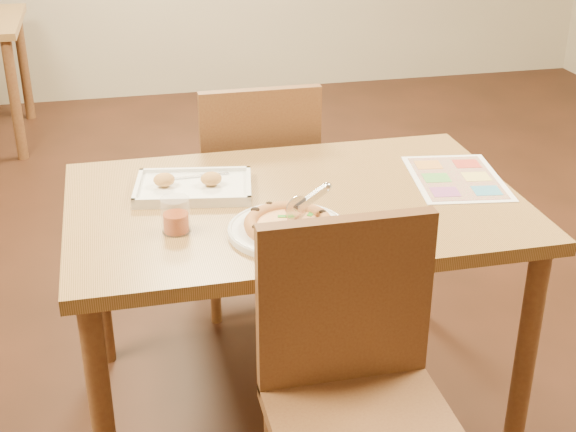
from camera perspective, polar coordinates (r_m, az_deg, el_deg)
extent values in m
plane|color=black|center=(2.69, 0.44, -12.90)|extent=(7.00, 7.00, 0.00)
cube|color=olive|center=(2.32, 0.49, 0.74)|extent=(1.30, 0.85, 0.04)
cylinder|color=brown|center=(2.15, -13.09, -13.58)|extent=(0.06, 0.06, 0.68)
cylinder|color=brown|center=(2.76, -13.36, -4.10)|extent=(0.06, 0.06, 0.68)
cylinder|color=brown|center=(2.40, 16.57, -9.37)|extent=(0.06, 0.06, 0.68)
cylinder|color=brown|center=(2.96, 10.00, -1.61)|extent=(0.06, 0.06, 0.68)
cube|color=brown|center=(1.89, 5.54, -15.07)|extent=(0.42, 0.42, 0.04)
cube|color=brown|center=(1.90, 4.06, -6.28)|extent=(0.42, 0.04, 0.45)
cube|color=brown|center=(3.05, -2.55, 1.89)|extent=(0.42, 0.42, 0.04)
cube|color=brown|center=(2.79, -1.93, 4.58)|extent=(0.42, 0.04, 0.45)
cylinder|color=brown|center=(4.71, -18.85, 7.77)|extent=(0.06, 0.06, 0.68)
cylinder|color=brown|center=(5.41, -18.27, 10.06)|extent=(0.06, 0.06, 0.68)
cylinder|color=white|center=(2.11, 0.00, -1.01)|extent=(0.40, 0.40, 0.02)
cylinder|color=#C27842|center=(2.10, 0.04, -0.74)|extent=(0.23, 0.23, 0.01)
cylinder|color=#E3D17B|center=(2.10, 0.04, -0.54)|extent=(0.19, 0.19, 0.01)
torus|color=#C27842|center=(2.10, 0.04, -0.52)|extent=(0.24, 0.24, 0.04)
cylinder|color=silver|center=(2.10, 0.65, 0.54)|extent=(0.07, 0.03, 0.07)
cube|color=silver|center=(2.11, 1.74, 1.33)|extent=(0.10, 0.06, 0.06)
cube|color=silver|center=(2.37, -6.73, 1.93)|extent=(0.37, 0.29, 0.02)
cube|color=silver|center=(2.37, -6.74, 2.20)|extent=(0.17, 0.02, 0.00)
ellipsoid|color=#D5934C|center=(2.37, -8.81, 2.57)|extent=(0.06, 0.05, 0.04)
ellipsoid|color=#D5934C|center=(2.36, -5.49, 2.66)|extent=(0.06, 0.05, 0.04)
cylinder|color=maroon|center=(2.14, -7.97, -0.45)|extent=(0.07, 0.07, 0.05)
cylinder|color=white|center=(2.13, -8.00, 0.06)|extent=(0.08, 0.08, 0.10)
cube|color=white|center=(2.51, 11.88, 2.67)|extent=(0.32, 0.41, 0.00)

